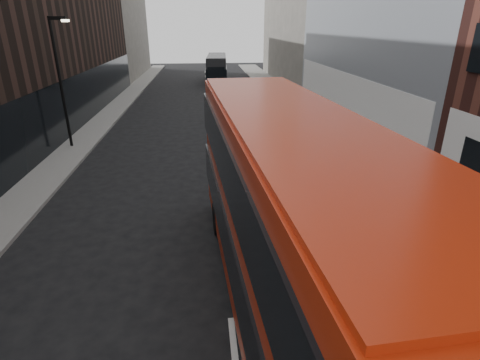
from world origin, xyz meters
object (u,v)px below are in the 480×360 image
object	(u,v)px
grey_bus	(217,68)
car_a	(237,131)
car_b	(249,112)
red_bus	(289,210)
street_lamp	(61,75)
car_c	(228,111)

from	to	relation	value
grey_bus	car_a	distance (m)	26.16
grey_bus	car_b	world-z (taller)	grey_bus
red_bus	street_lamp	bearing A→B (deg)	120.04
red_bus	car_a	distance (m)	14.86
grey_bus	car_c	bearing A→B (deg)	-86.74
car_a	car_c	distance (m)	5.73
car_a	car_b	xyz separation A→B (m)	(1.32, 4.88, 0.11)
red_bus	car_c	distance (m)	20.54
street_lamp	red_bus	size ratio (longest dim) A/B	0.56
car_b	grey_bus	bearing A→B (deg)	89.62
car_a	car_c	bearing A→B (deg)	95.20
street_lamp	red_bus	distance (m)	17.40
street_lamp	car_a	xyz separation A→B (m)	(9.75, 0.27, -3.50)
car_a	red_bus	bearing A→B (deg)	-86.93
grey_bus	car_b	size ratio (longest dim) A/B	2.15
red_bus	car_c	world-z (taller)	red_bus
street_lamp	car_c	world-z (taller)	street_lamp
street_lamp	grey_bus	distance (m)	28.19
street_lamp	car_c	xyz separation A→B (m)	(9.60, 6.00, -3.47)
street_lamp	car_b	distance (m)	12.68
red_bus	car_a	world-z (taller)	red_bus
street_lamp	car_b	xyz separation A→B (m)	(11.08, 5.15, -3.40)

